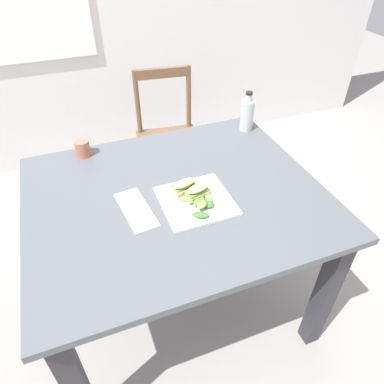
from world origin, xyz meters
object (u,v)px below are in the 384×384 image
Objects in this scene: sandwich_half_back at (184,185)px; fork_on_napkin at (134,206)px; plate_lunch at (196,201)px; cup_extra_side at (82,148)px; chair_wooden_far at (169,139)px; bottle_cold_brew at (247,116)px; sandwich_half_front at (198,191)px; dining_table at (176,215)px.

fork_on_napkin is at bearing -176.42° from sandwich_half_back.
cup_extra_side is at bearing 126.30° from plate_lunch.
bottle_cold_brew is (0.26, -0.52, 0.37)m from chair_wooden_far.
bottle_cold_brew is at bearing 44.42° from sandwich_half_front.
sandwich_half_front reaches higher than dining_table.
chair_wooden_far is 4.71× the size of fork_on_napkin.
sandwich_half_back is (-0.02, 0.07, 0.03)m from plate_lunch.
plate_lunch is (-0.19, -0.97, 0.30)m from chair_wooden_far.
bottle_cold_brew reaches higher than sandwich_half_back.
chair_wooden_far is at bearing 40.30° from cup_extra_side.
sandwich_half_front and sandwich_half_back have the same top height.
bottle_cold_brew is at bearing 38.35° from sandwich_half_back.
fork_on_napkin is 0.90× the size of bottle_cold_brew.
fork_on_napkin is at bearing 166.70° from plate_lunch.
chair_wooden_far is 0.69m from bottle_cold_brew.
chair_wooden_far reaches higher than plate_lunch.
dining_table is 0.16m from sandwich_half_back.
chair_wooden_far reaches higher than sandwich_half_front.
dining_table is at bearing 7.23° from fork_on_napkin.
dining_table is at bearing 164.70° from sandwich_half_back.
sandwich_half_back is at bearing 108.35° from plate_lunch.
chair_wooden_far is 3.19× the size of plate_lunch.
sandwich_half_back is 0.21m from fork_on_napkin.
fork_on_napkin is at bearing -172.77° from dining_table.
chair_wooden_far reaches higher than dining_table.
cup_extra_side is (-0.38, 0.48, -0.00)m from sandwich_half_front.
sandwich_half_back is (-0.21, -0.90, 0.33)m from chair_wooden_far.
sandwich_half_back reaches higher than plate_lunch.
cup_extra_side is at bearing 106.52° from fork_on_napkin.
plate_lunch is 2.62× the size of sandwich_half_back.
plate_lunch is 0.04m from sandwich_half_front.
sandwich_half_back is 0.56× the size of fork_on_napkin.
bottle_cold_brew reaches higher than chair_wooden_far.
sandwich_half_back is (0.03, -0.01, 0.16)m from dining_table.
plate_lunch is 0.64m from bottle_cold_brew.
cup_extra_side reaches higher than sandwich_half_front.
bottle_cold_brew is (0.69, 0.39, 0.07)m from fork_on_napkin.
chair_wooden_far reaches higher than fork_on_napkin.
cup_extra_side is (-0.56, -0.47, 0.33)m from chair_wooden_far.
plate_lunch is (0.06, -0.08, 0.13)m from dining_table.
sandwich_half_front is at bearing 46.40° from plate_lunch.
sandwich_half_front is 0.56× the size of fork_on_napkin.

